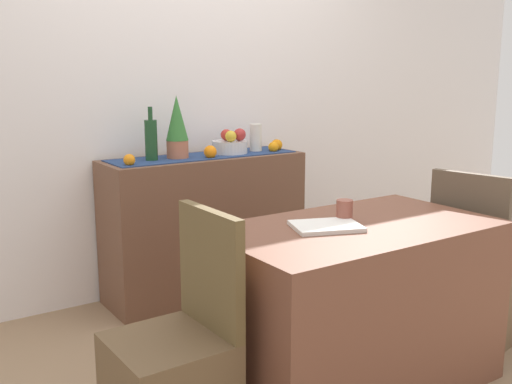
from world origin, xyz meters
TOP-DOWN VIEW (x-y plane):
  - ground_plane at (0.00, 0.00)m, footprint 6.40×6.40m
  - room_wall_rear at (0.00, 1.18)m, footprint 6.40×0.06m
  - sideboard_console at (-0.05, 0.92)m, footprint 1.25×0.42m
  - table_runner at (-0.05, 0.92)m, footprint 1.17×0.32m
  - fruit_bowl at (0.14, 0.92)m, footprint 0.22×0.22m
  - apple_upper at (0.13, 0.94)m, footprint 0.07×0.07m
  - apple_left at (0.11, 0.86)m, footprint 0.07×0.07m
  - apple_center at (0.19, 0.88)m, footprint 0.08×0.08m
  - wine_bottle at (-0.39, 0.92)m, footprint 0.07×0.07m
  - ceramic_vase at (0.34, 0.92)m, footprint 0.08×0.08m
  - potted_plant at (-0.22, 0.92)m, footprint 0.13×0.13m
  - orange_loose_end at (-0.56, 0.83)m, footprint 0.07×0.07m
  - orange_loose_far at (-0.05, 0.83)m, footprint 0.08×0.08m
  - orange_loose_near_bowl at (0.42, 0.84)m, footprint 0.07×0.07m
  - orange_loose_mid at (0.48, 0.89)m, footprint 0.07×0.07m
  - dining_table at (-0.05, -0.43)m, footprint 1.23×0.71m
  - open_book at (-0.20, -0.41)m, footprint 0.34×0.30m
  - coffee_cup at (-0.05, -0.36)m, footprint 0.07×0.07m
  - chair_by_corner at (0.83, -0.44)m, footprint 0.47×0.47m

SIDE VIEW (x-z plane):
  - ground_plane at x=0.00m, z-range -0.02..0.00m
  - chair_by_corner at x=0.83m, z-range -0.18..0.72m
  - dining_table at x=-0.05m, z-range 0.00..0.74m
  - sideboard_console at x=-0.05m, z-range 0.00..0.87m
  - open_book at x=-0.20m, z-range 0.74..0.76m
  - coffee_cup at x=-0.05m, z-range 0.74..0.83m
  - table_runner at x=-0.05m, z-range 0.87..0.88m
  - orange_loose_end at x=-0.56m, z-range 0.87..0.94m
  - orange_loose_near_bowl at x=0.42m, z-range 0.87..0.94m
  - orange_loose_mid at x=0.48m, z-range 0.87..0.95m
  - orange_loose_far at x=-0.05m, z-range 0.87..0.95m
  - fruit_bowl at x=0.14m, z-range 0.88..0.96m
  - ceramic_vase at x=0.34m, z-range 0.87..1.05m
  - apple_left at x=0.11m, z-range 0.96..1.03m
  - apple_upper at x=0.13m, z-range 0.96..1.03m
  - apple_center at x=0.19m, z-range 0.96..1.04m
  - wine_bottle at x=-0.39m, z-range 0.84..1.16m
  - potted_plant at x=-0.22m, z-range 0.88..1.25m
  - room_wall_rear at x=0.00m, z-range 0.00..2.70m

